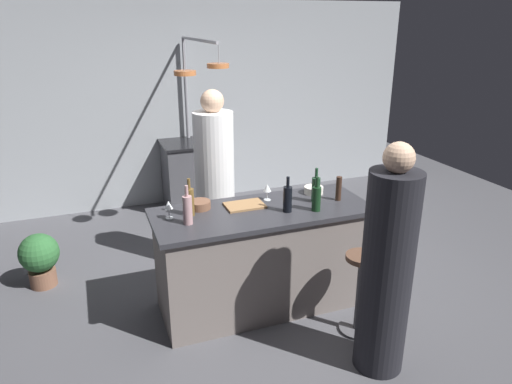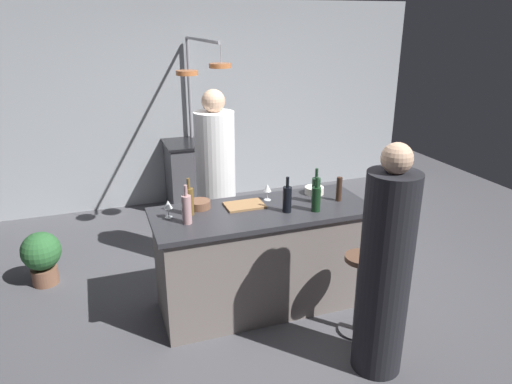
{
  "view_description": "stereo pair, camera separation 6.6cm",
  "coord_description": "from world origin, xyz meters",
  "px_view_note": "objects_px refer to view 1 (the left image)",
  "views": [
    {
      "loc": [
        -1.3,
        -3.31,
        2.36
      ],
      "look_at": [
        0.0,
        0.15,
        1.0
      ],
      "focal_mm": 33.01,
      "sensor_mm": 36.0,
      "label": 1
    },
    {
      "loc": [
        -1.24,
        -3.34,
        2.36
      ],
      "look_at": [
        0.0,
        0.15,
        1.0
      ],
      "focal_mm": 33.01,
      "sensor_mm": 36.0,
      "label": 2
    }
  ],
  "objects_px": {
    "wine_bottle_green": "(316,189)",
    "wine_bottle_rose": "(188,209)",
    "guest_right": "(387,271)",
    "potted_plant": "(40,257)",
    "wine_glass_by_chef": "(169,206)",
    "wine_bottle_amber": "(190,201)",
    "stove_range": "(194,175)",
    "wine_bottle_red": "(316,198)",
    "bar_stool_right": "(360,290)",
    "mixing_bowl_wooden": "(200,205)",
    "cutting_board": "(245,205)",
    "wine_glass_near_left_guest": "(267,189)",
    "chef": "(215,190)",
    "mixing_bowl_ceramic": "(314,190)",
    "wine_bottle_dark": "(288,199)",
    "pepper_mill": "(339,189)"
  },
  "relations": [
    {
      "from": "potted_plant",
      "to": "wine_bottle_green",
      "type": "bearing_deg",
      "value": -23.84
    },
    {
      "from": "stove_range",
      "to": "wine_bottle_dark",
      "type": "bearing_deg",
      "value": -86.17
    },
    {
      "from": "cutting_board",
      "to": "wine_bottle_dark",
      "type": "relative_size",
      "value": 1.08
    },
    {
      "from": "stove_range",
      "to": "chef",
      "type": "distance_m",
      "value": 1.7
    },
    {
      "from": "wine_bottle_green",
      "to": "wine_bottle_dark",
      "type": "bearing_deg",
      "value": -160.48
    },
    {
      "from": "guest_right",
      "to": "wine_bottle_red",
      "type": "distance_m",
      "value": 0.88
    },
    {
      "from": "cutting_board",
      "to": "wine_bottle_green",
      "type": "height_order",
      "value": "wine_bottle_green"
    },
    {
      "from": "bar_stool_right",
      "to": "guest_right",
      "type": "relative_size",
      "value": 0.41
    },
    {
      "from": "wine_bottle_red",
      "to": "guest_right",
      "type": "bearing_deg",
      "value": -82.67
    },
    {
      "from": "bar_stool_right",
      "to": "potted_plant",
      "type": "distance_m",
      "value": 2.9
    },
    {
      "from": "wine_bottle_red",
      "to": "wine_glass_by_chef",
      "type": "height_order",
      "value": "wine_bottle_red"
    },
    {
      "from": "wine_bottle_amber",
      "to": "potted_plant",
      "type": "bearing_deg",
      "value": 143.3
    },
    {
      "from": "wine_bottle_green",
      "to": "wine_bottle_rose",
      "type": "bearing_deg",
      "value": -176.51
    },
    {
      "from": "wine_bottle_dark",
      "to": "wine_bottle_green",
      "type": "relative_size",
      "value": 0.98
    },
    {
      "from": "wine_bottle_rose",
      "to": "wine_bottle_amber",
      "type": "distance_m",
      "value": 0.17
    },
    {
      "from": "chef",
      "to": "mixing_bowl_ceramic",
      "type": "distance_m",
      "value": 0.97
    },
    {
      "from": "stove_range",
      "to": "potted_plant",
      "type": "bearing_deg",
      "value": -141.62
    },
    {
      "from": "pepper_mill",
      "to": "mixing_bowl_ceramic",
      "type": "distance_m",
      "value": 0.26
    },
    {
      "from": "potted_plant",
      "to": "wine_bottle_rose",
      "type": "bearing_deg",
      "value": -42.5
    },
    {
      "from": "mixing_bowl_wooden",
      "to": "wine_bottle_amber",
      "type": "bearing_deg",
      "value": -133.85
    },
    {
      "from": "mixing_bowl_wooden",
      "to": "mixing_bowl_ceramic",
      "type": "height_order",
      "value": "mixing_bowl_wooden"
    },
    {
      "from": "guest_right",
      "to": "bar_stool_right",
      "type": "bearing_deg",
      "value": 79.52
    },
    {
      "from": "chef",
      "to": "wine_bottle_dark",
      "type": "relative_size",
      "value": 6.02
    },
    {
      "from": "wine_bottle_red",
      "to": "mixing_bowl_ceramic",
      "type": "bearing_deg",
      "value": 65.55
    },
    {
      "from": "guest_right",
      "to": "mixing_bowl_ceramic",
      "type": "xyz_separation_m",
      "value": [
        0.06,
        1.2,
        0.16
      ]
    },
    {
      "from": "wine_bottle_rose",
      "to": "wine_bottle_green",
      "type": "height_order",
      "value": "wine_bottle_rose"
    },
    {
      "from": "potted_plant",
      "to": "wine_glass_by_chef",
      "type": "xyz_separation_m",
      "value": [
        1.07,
        -0.93,
        0.71
      ]
    },
    {
      "from": "guest_right",
      "to": "wine_bottle_rose",
      "type": "xyz_separation_m",
      "value": [
        -1.14,
        0.94,
        0.25
      ]
    },
    {
      "from": "cutting_board",
      "to": "wine_glass_by_chef",
      "type": "xyz_separation_m",
      "value": [
        -0.63,
        -0.03,
        0.1
      ]
    },
    {
      "from": "bar_stool_right",
      "to": "wine_bottle_dark",
      "type": "distance_m",
      "value": 0.91
    },
    {
      "from": "mixing_bowl_wooden",
      "to": "wine_glass_near_left_guest",
      "type": "bearing_deg",
      "value": -1.68
    },
    {
      "from": "wine_bottle_rose",
      "to": "wine_glass_by_chef",
      "type": "bearing_deg",
      "value": 127.13
    },
    {
      "from": "cutting_board",
      "to": "wine_bottle_rose",
      "type": "height_order",
      "value": "wine_bottle_rose"
    },
    {
      "from": "guest_right",
      "to": "wine_bottle_amber",
      "type": "xyz_separation_m",
      "value": [
        -1.09,
        1.1,
        0.25
      ]
    },
    {
      "from": "guest_right",
      "to": "wine_glass_by_chef",
      "type": "height_order",
      "value": "guest_right"
    },
    {
      "from": "potted_plant",
      "to": "wine_bottle_amber",
      "type": "distance_m",
      "value": 1.7
    },
    {
      "from": "potted_plant",
      "to": "cutting_board",
      "type": "height_order",
      "value": "cutting_board"
    },
    {
      "from": "guest_right",
      "to": "wine_bottle_rose",
      "type": "bearing_deg",
      "value": 140.45
    },
    {
      "from": "potted_plant",
      "to": "wine_bottle_dark",
      "type": "height_order",
      "value": "wine_bottle_dark"
    },
    {
      "from": "chef",
      "to": "potted_plant",
      "type": "height_order",
      "value": "chef"
    },
    {
      "from": "wine_bottle_amber",
      "to": "wine_bottle_red",
      "type": "bearing_deg",
      "value": -15.24
    },
    {
      "from": "stove_range",
      "to": "pepper_mill",
      "type": "distance_m",
      "value": 2.63
    },
    {
      "from": "wine_bottle_amber",
      "to": "wine_glass_by_chef",
      "type": "height_order",
      "value": "wine_bottle_amber"
    },
    {
      "from": "stove_range",
      "to": "guest_right",
      "type": "bearing_deg",
      "value": -81.68
    },
    {
      "from": "wine_bottle_dark",
      "to": "mixing_bowl_ceramic",
      "type": "height_order",
      "value": "wine_bottle_dark"
    },
    {
      "from": "pepper_mill",
      "to": "wine_bottle_amber",
      "type": "bearing_deg",
      "value": 174.41
    },
    {
      "from": "stove_range",
      "to": "wine_bottle_green",
      "type": "height_order",
      "value": "wine_bottle_green"
    },
    {
      "from": "cutting_board",
      "to": "wine_glass_near_left_guest",
      "type": "distance_m",
      "value": 0.26
    },
    {
      "from": "wine_glass_by_chef",
      "to": "wine_glass_near_left_guest",
      "type": "distance_m",
      "value": 0.87
    },
    {
      "from": "wine_glass_near_left_guest",
      "to": "mixing_bowl_ceramic",
      "type": "xyz_separation_m",
      "value": [
        0.45,
        0.01,
        -0.07
      ]
    }
  ]
}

